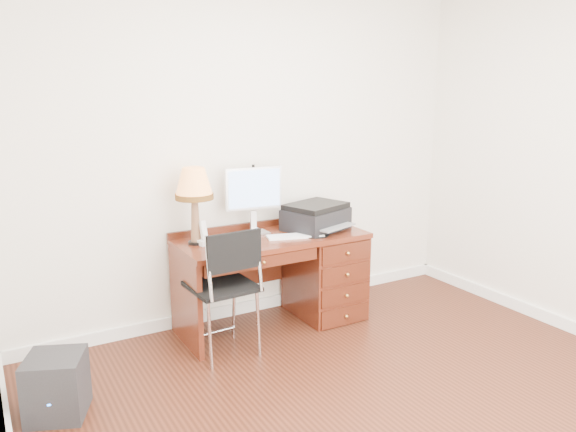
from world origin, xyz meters
TOP-DOWN VIEW (x-y plane):
  - ground at (0.00, 0.00)m, footprint 4.00×4.00m
  - room_shell at (0.00, 0.63)m, footprint 4.00×4.00m
  - desk at (0.32, 1.40)m, footprint 1.50×0.67m
  - monitor at (-0.08, 1.55)m, footprint 0.47×0.17m
  - keyboard at (0.15, 1.28)m, footprint 0.46×0.24m
  - mouse_pad at (0.31, 1.25)m, footprint 0.22×0.22m
  - printer at (0.42, 1.41)m, footprint 0.58×0.52m
  - leg_lamp at (-0.60, 1.48)m, footprint 0.28×0.28m
  - phone at (-0.56, 1.43)m, footprint 0.10×0.10m
  - pen_cup at (0.32, 1.53)m, footprint 0.08×0.08m
  - chair at (-0.53, 1.09)m, footprint 0.47×0.47m
  - equipment_box at (-1.71, 0.89)m, footprint 0.42×0.42m

SIDE VIEW (x-z plane):
  - ground at x=0.00m, z-range 0.00..0.00m
  - room_shell at x=0.00m, z-range -1.95..2.05m
  - equipment_box at x=-1.71m, z-range 0.00..0.37m
  - desk at x=0.32m, z-range 0.04..0.79m
  - chair at x=-0.53m, z-range 0.10..1.05m
  - keyboard at x=0.15m, z-range 0.75..0.77m
  - mouse_pad at x=0.31m, z-range 0.74..0.78m
  - pen_cup at x=0.32m, z-range 0.75..0.85m
  - phone at x=-0.56m, z-range 0.71..0.89m
  - printer at x=0.42m, z-range 0.75..0.97m
  - monitor at x=-0.08m, z-range 0.82..1.35m
  - leg_lamp at x=-0.60m, z-range 0.88..1.46m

